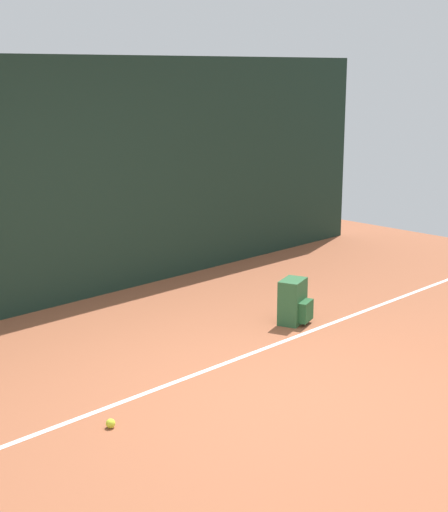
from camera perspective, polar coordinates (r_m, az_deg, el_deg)
name	(u,v)px	position (r m, az deg, el deg)	size (l,w,h in m)	color
ground_plane	(260,389)	(6.06, 2.71, -9.88)	(12.00, 12.00, 0.00)	#9E5638
back_fence	(42,185)	(7.96, -13.39, 5.14)	(10.00, 0.10, 2.56)	#192D23
court_line	(209,369)	(6.42, -1.10, -8.41)	(9.00, 0.05, 0.00)	white
backpack	(294,302)	(7.50, 5.22, -3.46)	(0.35, 0.35, 0.44)	#2D6038
tennis_ball_near_player	(111,423)	(5.50, -8.43, -12.20)	(0.07, 0.07, 0.07)	#CCE033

